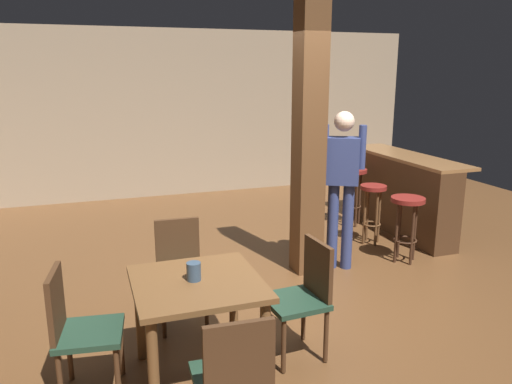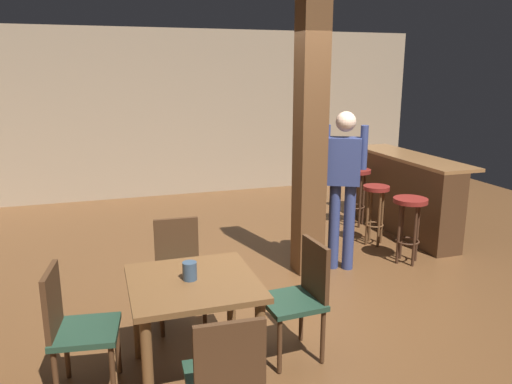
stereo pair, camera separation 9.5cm
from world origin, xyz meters
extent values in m
plane|color=brown|center=(0.00, 0.00, 0.00)|extent=(10.80, 10.80, 0.00)
cube|color=gray|center=(0.00, 4.50, 1.40)|extent=(8.00, 0.10, 2.80)
cube|color=brown|center=(0.36, 0.60, 1.40)|extent=(0.28, 0.28, 2.80)
cube|color=brown|center=(-1.18, -0.93, 0.71)|extent=(0.87, 0.87, 0.04)
cylinder|color=brown|center=(-0.81, -0.56, 0.35)|extent=(0.07, 0.07, 0.69)
cylinder|color=brown|center=(-1.54, -0.56, 0.35)|extent=(0.07, 0.07, 0.69)
cylinder|color=brown|center=(-0.81, -1.29, 0.35)|extent=(0.07, 0.07, 0.69)
cylinder|color=brown|center=(-1.54, -1.29, 0.35)|extent=(0.07, 0.07, 0.69)
cube|color=#1E3828|center=(-1.15, -0.17, 0.45)|extent=(0.44, 0.44, 0.04)
cube|color=#422816|center=(-1.14, 0.02, 0.68)|extent=(0.38, 0.06, 0.45)
cylinder|color=#422816|center=(-0.98, -0.36, 0.23)|extent=(0.04, 0.04, 0.43)
cylinder|color=#422816|center=(-1.33, -0.34, 0.23)|extent=(0.04, 0.04, 0.43)
cylinder|color=#422816|center=(-0.97, -0.01, 0.23)|extent=(0.04, 0.04, 0.43)
cylinder|color=#422816|center=(-1.32, 0.01, 0.23)|extent=(0.04, 0.04, 0.43)
cube|color=#1E3828|center=(-1.16, -1.68, 0.45)|extent=(0.44, 0.44, 0.04)
cube|color=#422816|center=(-1.17, -1.87, 0.68)|extent=(0.38, 0.06, 0.45)
cube|color=#1E3828|center=(-1.90, -0.89, 0.45)|extent=(0.48, 0.48, 0.04)
cube|color=#422816|center=(-2.09, -0.86, 0.68)|extent=(0.09, 0.38, 0.45)
cylinder|color=#422816|center=(-1.70, -0.74, 0.23)|extent=(0.04, 0.04, 0.43)
cylinder|color=#422816|center=(-1.75, -1.09, 0.23)|extent=(0.04, 0.04, 0.43)
cylinder|color=#422816|center=(-2.04, -0.69, 0.23)|extent=(0.04, 0.04, 0.43)
cylinder|color=#422816|center=(-2.09, -1.04, 0.23)|extent=(0.04, 0.04, 0.43)
cube|color=#1E3828|center=(-0.44, -0.91, 0.45)|extent=(0.45, 0.45, 0.04)
cube|color=#422816|center=(-0.24, -0.90, 0.68)|extent=(0.06, 0.38, 0.45)
cylinder|color=#422816|center=(-0.60, -1.10, 0.23)|extent=(0.04, 0.04, 0.43)
cylinder|color=#422816|center=(-0.62, -0.75, 0.23)|extent=(0.04, 0.04, 0.43)
cylinder|color=#422816|center=(-0.25, -1.07, 0.23)|extent=(0.04, 0.04, 0.43)
cylinder|color=#422816|center=(-0.27, -0.72, 0.23)|extent=(0.04, 0.04, 0.43)
cylinder|color=#33475B|center=(-1.19, -0.91, 0.80)|extent=(0.10, 0.10, 0.13)
cube|color=navy|center=(0.73, 0.55, 1.20)|extent=(0.39, 0.34, 0.50)
sphere|color=beige|center=(0.73, 0.55, 1.61)|extent=(0.28, 0.28, 0.21)
cylinder|color=navy|center=(0.80, 0.51, 0.47)|extent=(0.16, 0.16, 0.95)
cylinder|color=navy|center=(0.66, 0.59, 0.47)|extent=(0.16, 0.16, 0.95)
cylinder|color=navy|center=(0.90, 0.46, 1.35)|extent=(0.11, 0.11, 0.46)
cylinder|color=navy|center=(0.56, 0.64, 1.35)|extent=(0.11, 0.11, 0.46)
cube|color=brown|center=(2.21, 1.50, 1.01)|extent=(0.56, 2.09, 0.04)
cube|color=#422816|center=(2.11, 1.50, 0.49)|extent=(0.36, 2.09, 0.99)
cylinder|color=maroon|center=(1.53, 0.47, 0.73)|extent=(0.38, 0.38, 0.05)
torus|color=#382114|center=(1.53, 0.47, 0.25)|extent=(0.26, 0.26, 0.02)
cylinder|color=#382114|center=(1.53, 0.59, 0.35)|extent=(0.03, 0.03, 0.70)
cylinder|color=#382114|center=(1.53, 0.35, 0.35)|extent=(0.03, 0.03, 0.70)
cylinder|color=#382114|center=(1.65, 0.47, 0.35)|extent=(0.03, 0.03, 0.70)
cylinder|color=#382114|center=(1.41, 0.47, 0.35)|extent=(0.03, 0.03, 0.70)
cylinder|color=maroon|center=(1.49, 1.12, 0.73)|extent=(0.32, 0.32, 0.05)
torus|color=brown|center=(1.49, 1.12, 0.25)|extent=(0.23, 0.23, 0.02)
cylinder|color=brown|center=(1.49, 1.22, 0.35)|extent=(0.03, 0.03, 0.70)
cylinder|color=brown|center=(1.49, 1.02, 0.35)|extent=(0.03, 0.03, 0.70)
cylinder|color=brown|center=(1.60, 1.12, 0.35)|extent=(0.03, 0.03, 0.70)
cylinder|color=brown|center=(1.39, 1.12, 0.35)|extent=(0.03, 0.03, 0.70)
cylinder|color=maroon|center=(1.65, 1.89, 0.78)|extent=(0.37, 0.37, 0.05)
torus|color=#382114|center=(1.65, 1.89, 0.27)|extent=(0.26, 0.26, 0.02)
cylinder|color=#382114|center=(1.65, 2.02, 0.38)|extent=(0.03, 0.03, 0.75)
cylinder|color=#382114|center=(1.65, 1.77, 0.38)|extent=(0.03, 0.03, 0.75)
cylinder|color=#382114|center=(1.77, 1.89, 0.38)|extent=(0.03, 0.03, 0.75)
cylinder|color=#382114|center=(1.53, 1.89, 0.38)|extent=(0.03, 0.03, 0.75)
camera|label=1|loc=(-1.83, -4.05, 2.14)|focal=35.00mm
camera|label=2|loc=(-1.74, -4.08, 2.14)|focal=35.00mm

